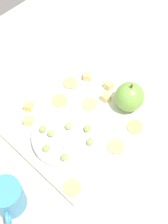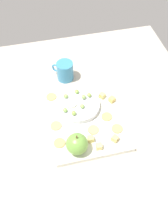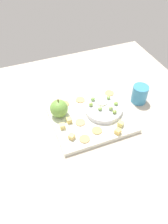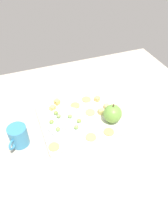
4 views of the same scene
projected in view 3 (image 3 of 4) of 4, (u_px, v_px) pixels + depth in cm
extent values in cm
cube|color=#BEB2A0|center=(80.00, 121.00, 97.92)|extent=(114.53, 102.01, 4.22)
cube|color=silver|center=(91.00, 118.00, 94.68)|extent=(32.46, 27.82, 1.86)
cylinder|color=silver|center=(103.00, 109.00, 95.76)|extent=(16.13, 16.13, 2.13)
sphere|color=#72A944|center=(59.00, 108.00, 92.20)|extent=(7.56, 7.56, 7.56)
cylinder|color=brown|center=(58.00, 101.00, 89.10)|extent=(0.50, 0.50, 1.20)
cube|color=#E4CB72|center=(69.00, 120.00, 91.21)|extent=(2.12, 2.12, 2.06)
cube|color=#E3D474|center=(121.00, 124.00, 89.85)|extent=(2.90, 2.90, 2.06)
cube|color=#F1C966|center=(118.00, 131.00, 87.04)|extent=(2.78, 2.78, 2.06)
cube|color=#EDD57A|center=(62.00, 126.00, 88.96)|extent=(2.26, 2.26, 2.06)
cube|color=#E5C36F|center=(72.00, 137.00, 85.23)|extent=(2.88, 2.88, 2.06)
cylinder|color=tan|center=(85.00, 139.00, 85.45)|extent=(4.07, 4.07, 0.40)
cylinder|color=tan|center=(80.00, 122.00, 91.53)|extent=(4.07, 4.07, 0.40)
cylinder|color=tan|center=(80.00, 100.00, 101.32)|extent=(4.07, 4.07, 0.40)
cylinder|color=tan|center=(97.00, 130.00, 88.45)|extent=(4.07, 4.07, 0.40)
cylinder|color=tan|center=(64.00, 104.00, 99.37)|extent=(4.07, 4.07, 0.40)
cylinder|color=tan|center=(109.00, 93.00, 104.70)|extent=(4.07, 4.07, 0.40)
ellipsoid|color=#8DC25E|center=(93.00, 99.00, 97.58)|extent=(1.84, 1.66, 1.67)
ellipsoid|color=#92BB50|center=(91.00, 104.00, 95.12)|extent=(1.84, 1.66, 1.70)
ellipsoid|color=#8BC04D|center=(116.00, 103.00, 95.63)|extent=(1.84, 1.66, 1.55)
ellipsoid|color=#8FB060|center=(111.00, 108.00, 93.35)|extent=(1.84, 1.66, 1.72)
ellipsoid|color=#8EBB5A|center=(109.00, 98.00, 98.37)|extent=(1.84, 1.66, 1.53)
ellipsoid|color=#92BE5E|center=(100.00, 109.00, 93.38)|extent=(1.84, 1.66, 1.49)
ellipsoid|color=#8FB34E|center=(115.00, 112.00, 92.01)|extent=(1.84, 1.66, 1.59)
cylinder|color=beige|center=(102.00, 102.00, 96.88)|extent=(4.61, 4.61, 0.60)
cylinder|color=#3C8EBC|center=(140.00, 95.00, 100.67)|extent=(7.03, 7.03, 8.33)
torus|color=#3C8EBC|center=(141.00, 88.00, 103.91)|extent=(2.95, 3.73, 4.00)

